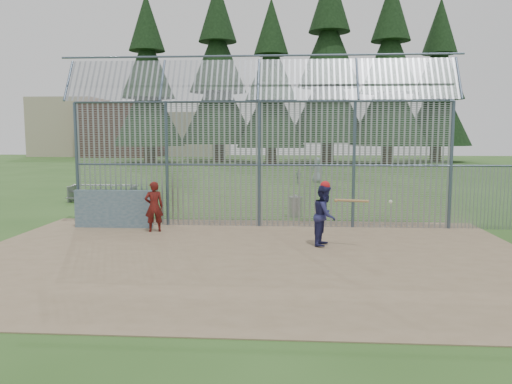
# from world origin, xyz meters

# --- Properties ---
(ground) EXTENTS (120.00, 120.00, 0.00)m
(ground) POSITION_xyz_m (0.00, 0.00, 0.00)
(ground) COLOR #2D511E
(ground) RESTS_ON ground
(dirt_infield) EXTENTS (14.00, 10.00, 0.02)m
(dirt_infield) POSITION_xyz_m (0.00, -0.50, 0.01)
(dirt_infield) COLOR #756047
(dirt_infield) RESTS_ON ground
(dugout_wall) EXTENTS (2.50, 0.12, 1.20)m
(dugout_wall) POSITION_xyz_m (-4.60, 2.90, 0.62)
(dugout_wall) COLOR #38566B
(dugout_wall) RESTS_ON dirt_infield
(batter) EXTENTS (0.80, 0.92, 1.62)m
(batter) POSITION_xyz_m (1.92, 0.80, 0.83)
(batter) COLOR navy
(batter) RESTS_ON dirt_infield
(onlooker) EXTENTS (0.65, 0.54, 1.54)m
(onlooker) POSITION_xyz_m (-3.13, 2.35, 0.79)
(onlooker) COLOR maroon
(onlooker) RESTS_ON dirt_infield
(bg_kid_standing) EXTENTS (0.79, 0.54, 1.57)m
(bg_kid_standing) POSITION_xyz_m (2.66, 18.63, 0.78)
(bg_kid_standing) COLOR gray
(bg_kid_standing) RESTS_ON ground
(bg_kid_seated) EXTENTS (0.56, 0.46, 0.89)m
(bg_kid_seated) POSITION_xyz_m (1.52, 17.66, 0.45)
(bg_kid_seated) COLOR gray
(bg_kid_seated) RESTS_ON ground
(batting_gear) EXTENTS (1.83, 0.46, 0.55)m
(batting_gear) POSITION_xyz_m (2.10, 0.76, 1.53)
(batting_gear) COLOR red
(batting_gear) RESTS_ON ground
(trash_can) EXTENTS (0.56, 0.56, 0.82)m
(trash_can) POSITION_xyz_m (1.18, 5.50, 0.38)
(trash_can) COLOR #999DA2
(trash_can) RESTS_ON ground
(bleacher) EXTENTS (3.00, 0.95, 0.72)m
(bleacher) POSITION_xyz_m (-7.31, 9.05, 0.41)
(bleacher) COLOR slate
(bleacher) RESTS_ON ground
(backstop_fence) EXTENTS (20.09, 0.81, 5.30)m
(backstop_fence) POSITION_xyz_m (1.81, 3.43, 2.36)
(backstop_fence) COLOR #47566B
(backstop_fence) RESTS_ON ground
(conifer_row) EXTENTS (38.48, 12.26, 20.20)m
(conifer_row) POSITION_xyz_m (1.93, 41.51, 10.83)
(conifer_row) COLOR #332319
(conifer_row) RESTS_ON ground
(distant_buildings) EXTENTS (26.50, 10.50, 8.00)m
(distant_buildings) POSITION_xyz_m (-23.18, 56.49, 3.60)
(distant_buildings) COLOR brown
(distant_buildings) RESTS_ON ground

